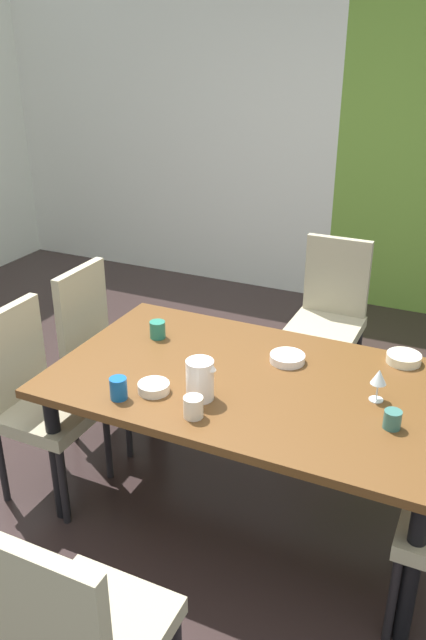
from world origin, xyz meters
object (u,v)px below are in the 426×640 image
Objects in this scene: wine_glass_near_window at (379,378)px; serving_bowl_south at (287,358)px; cup_north at (118,388)px; pitcher_corner at (200,379)px; chair_head_far at (330,310)px; chair_head_near at (76,634)px; chair_left_far at (102,345)px; dining_table at (253,393)px; cup_center at (193,407)px; chair_left_near at (36,394)px; serving_bowl_right at (404,358)px; cup_front at (158,330)px; serving_bowl_east at (154,387)px; cup_rear at (392,419)px.

wine_glass_near_window is 0.50m from serving_bowl_south.
pitcher_corner is (0.32, 0.15, 0.04)m from cup_north.
cup_north is (-0.47, -1.73, 0.24)m from chair_head_far.
chair_head_near reaches higher than wine_glass_near_window.
pitcher_corner is at bearing 58.76° from chair_left_far.
chair_head_near is (1.01, -1.62, -0.01)m from chair_left_far.
dining_table is 20.16× the size of cup_center.
chair_left_near is (-1.05, -0.29, -0.12)m from dining_table.
serving_bowl_right is at bearing 38.84° from cup_north.
cup_front is at bearing 61.68° from chair_head_far.
cup_north is at bearing 114.91° from chair_head_near.
chair_head_far is 5.51× the size of pitcher_corner.
chair_head_far reaches higher than cup_north.
chair_left_near is at bearing 0.08° from chair_left_far.
chair_left_near is at bearing -155.85° from serving_bowl_south.
chair_left_far is 1.03× the size of chair_head_near.
dining_table is at bearing 88.23° from chair_head_near.
chair_left_near is at bearing 179.71° from serving_bowl_east.
serving_bowl_east is 1.56× the size of cup_front.
cup_north is at bearing -131.60° from serving_bowl_south.
pitcher_corner is at bearing -120.27° from dining_table.
pitcher_corner is (-0.11, 1.07, 0.29)m from chair_head_near.
dining_table is at bearing 105.51° from chair_left_near.
wine_glass_near_window is 1.65× the size of cup_front.
chair_head_far reaches higher than cup_rear.
chair_left_far is 11.16× the size of cup_front.
serving_bowl_east is at bearing -62.16° from cup_front.
chair_left_far reaches higher than cup_rear.
chair_left_near is 10.91× the size of cup_center.
serving_bowl_right is (0.95, 0.74, 0.00)m from serving_bowl_east.
chair_head_near is 0.96m from cup_center.
chair_left_far is 1.66m from serving_bowl_right.
chair_head_far is 6.82× the size of wine_glass_near_window.
dining_table is 0.58m from wine_glass_near_window.
serving_bowl_right reaches higher than serving_bowl_east.
pitcher_corner reaches higher than cup_rear.
pitcher_corner reaches higher than serving_bowl_east.
wine_glass_near_window is at bearing -96.93° from serving_bowl_right.
cup_center is at bearing -160.65° from cup_rear.
wine_glass_near_window is 1.51× the size of cup_north.
chair_head_far reaches higher than pitcher_corner.
serving_bowl_south is 0.66m from cup_rear.
dining_table is 1.85× the size of chair_left_near.
dining_table is at bearing 89.75° from chair_head_far.
chair_left_near is 1.81m from serving_bowl_right.
chair_left_near is 12.92× the size of cup_rear.
wine_glass_near_window is 0.97m from serving_bowl_east.
wine_glass_near_window reaches higher than cup_front.
serving_bowl_right reaches higher than serving_bowl_south.
cup_rear reaches higher than serving_bowl_east.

